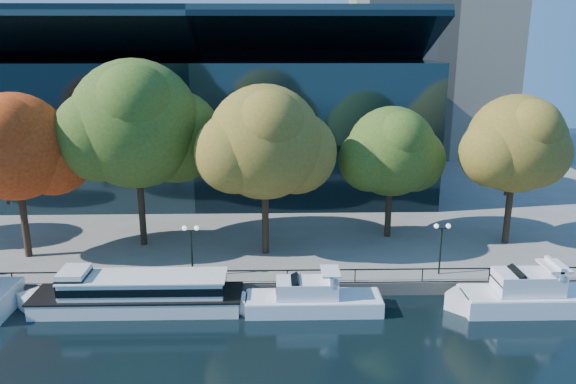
{
  "coord_description": "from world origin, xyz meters",
  "views": [
    {
      "loc": [
        4.12,
        -34.77,
        18.47
      ],
      "look_at": [
        5.17,
        8.0,
        6.59
      ],
      "focal_mm": 35.0,
      "sensor_mm": 36.0,
      "label": 1
    }
  ],
  "objects_px": {
    "tree_4": "(393,153)",
    "lamp_1": "(191,239)",
    "tree_5": "(518,146)",
    "cruiser_near": "(308,299)",
    "tree_3": "(267,145)",
    "tree_1": "(17,149)",
    "tour_boat": "(132,292)",
    "cruiser_far": "(527,295)",
    "tree_2": "(138,127)",
    "lamp_2": "(441,237)"
  },
  "relations": [
    {
      "from": "cruiser_far",
      "to": "tree_2",
      "type": "relative_size",
      "value": 0.7
    },
    {
      "from": "tree_4",
      "to": "lamp_1",
      "type": "bearing_deg",
      "value": -153.09
    },
    {
      "from": "cruiser_far",
      "to": "lamp_2",
      "type": "distance_m",
      "value": 7.04
    },
    {
      "from": "tree_2",
      "to": "tree_4",
      "type": "xyz_separation_m",
      "value": [
        21.55,
        1.55,
        -2.66
      ]
    },
    {
      "from": "tree_1",
      "to": "tree_4",
      "type": "xyz_separation_m",
      "value": [
        30.49,
        4.07,
        -1.33
      ]
    },
    {
      "from": "cruiser_far",
      "to": "tour_boat",
      "type": "bearing_deg",
      "value": 178.19
    },
    {
      "from": "cruiser_near",
      "to": "lamp_1",
      "type": "height_order",
      "value": "lamp_1"
    },
    {
      "from": "tree_5",
      "to": "cruiser_near",
      "type": "bearing_deg",
      "value": -150.27
    },
    {
      "from": "tour_boat",
      "to": "cruiser_near",
      "type": "bearing_deg",
      "value": -2.95
    },
    {
      "from": "cruiser_far",
      "to": "tree_4",
      "type": "distance_m",
      "value": 16.22
    },
    {
      "from": "tree_1",
      "to": "tree_3",
      "type": "relative_size",
      "value": 0.96
    },
    {
      "from": "lamp_2",
      "to": "tree_5",
      "type": "bearing_deg",
      "value": 39.56
    },
    {
      "from": "cruiser_far",
      "to": "lamp_1",
      "type": "xyz_separation_m",
      "value": [
        -23.71,
        4.07,
        2.83
      ]
    },
    {
      "from": "tree_2",
      "to": "lamp_1",
      "type": "xyz_separation_m",
      "value": [
        4.97,
        -6.87,
        -7.33
      ]
    },
    {
      "from": "tour_boat",
      "to": "lamp_2",
      "type": "height_order",
      "value": "lamp_2"
    },
    {
      "from": "tour_boat",
      "to": "lamp_1",
      "type": "xyz_separation_m",
      "value": [
        3.76,
        3.2,
        2.7
      ]
    },
    {
      "from": "tree_3",
      "to": "tree_4",
      "type": "distance_m",
      "value": 11.69
    },
    {
      "from": "cruiser_near",
      "to": "tree_3",
      "type": "bearing_deg",
      "value": 108.56
    },
    {
      "from": "tour_boat",
      "to": "cruiser_near",
      "type": "xyz_separation_m",
      "value": [
        12.23,
        -0.63,
        -0.34
      ]
    },
    {
      "from": "lamp_1",
      "to": "tour_boat",
      "type": "bearing_deg",
      "value": -139.62
    },
    {
      "from": "tree_4",
      "to": "cruiser_far",
      "type": "bearing_deg",
      "value": -60.25
    },
    {
      "from": "tree_4",
      "to": "cruiser_near",
      "type": "bearing_deg",
      "value": -123.53
    },
    {
      "from": "cruiser_near",
      "to": "tree_1",
      "type": "relative_size",
      "value": 0.78
    },
    {
      "from": "cruiser_near",
      "to": "lamp_2",
      "type": "height_order",
      "value": "lamp_2"
    },
    {
      "from": "cruiser_far",
      "to": "lamp_1",
      "type": "relative_size",
      "value": 2.75
    },
    {
      "from": "cruiser_near",
      "to": "tree_2",
      "type": "height_order",
      "value": "tree_2"
    },
    {
      "from": "tree_4",
      "to": "tour_boat",
      "type": "bearing_deg",
      "value": -150.27
    },
    {
      "from": "tour_boat",
      "to": "tree_4",
      "type": "xyz_separation_m",
      "value": [
        20.34,
        11.61,
        7.38
      ]
    },
    {
      "from": "tree_1",
      "to": "lamp_1",
      "type": "xyz_separation_m",
      "value": [
        13.91,
        -4.35,
        -6.0
      ]
    },
    {
      "from": "tree_2",
      "to": "lamp_2",
      "type": "relative_size",
      "value": 3.93
    },
    {
      "from": "tree_3",
      "to": "lamp_2",
      "type": "xyz_separation_m",
      "value": [
        13.08,
        -4.62,
        -6.21
      ]
    },
    {
      "from": "tree_1",
      "to": "tree_5",
      "type": "relative_size",
      "value": 1.04
    },
    {
      "from": "cruiser_near",
      "to": "tree_2",
      "type": "distance_m",
      "value": 20.06
    },
    {
      "from": "cruiser_near",
      "to": "tree_3",
      "type": "xyz_separation_m",
      "value": [
        -2.84,
        8.45,
        9.25
      ]
    },
    {
      "from": "cruiser_near",
      "to": "tree_5",
      "type": "height_order",
      "value": "tree_5"
    },
    {
      "from": "tour_boat",
      "to": "lamp_2",
      "type": "distance_m",
      "value": 22.86
    },
    {
      "from": "cruiser_near",
      "to": "lamp_2",
      "type": "bearing_deg",
      "value": 20.48
    },
    {
      "from": "tree_3",
      "to": "tree_5",
      "type": "height_order",
      "value": "tree_3"
    },
    {
      "from": "cruiser_near",
      "to": "tree_5",
      "type": "distance_m",
      "value": 22.67
    },
    {
      "from": "tour_boat",
      "to": "tree_4",
      "type": "distance_m",
      "value": 24.55
    },
    {
      "from": "tour_boat",
      "to": "tree_3",
      "type": "xyz_separation_m",
      "value": [
        9.39,
        7.82,
        8.91
      ]
    },
    {
      "from": "cruiser_far",
      "to": "tree_5",
      "type": "xyz_separation_m",
      "value": [
        2.94,
        10.62,
        8.48
      ]
    },
    {
      "from": "tree_2",
      "to": "tree_3",
      "type": "bearing_deg",
      "value": -11.99
    },
    {
      "from": "cruiser_far",
      "to": "tree_3",
      "type": "height_order",
      "value": "tree_3"
    },
    {
      "from": "tour_boat",
      "to": "cruiser_near",
      "type": "relative_size",
      "value": 1.51
    },
    {
      "from": "tree_3",
      "to": "lamp_1",
      "type": "xyz_separation_m",
      "value": [
        -5.63,
        -4.62,
        -6.21
      ]
    },
    {
      "from": "cruiser_near",
      "to": "cruiser_far",
      "type": "xyz_separation_m",
      "value": [
        15.24,
        -0.24,
        0.21
      ]
    },
    {
      "from": "cruiser_far",
      "to": "tree_5",
      "type": "height_order",
      "value": "tree_5"
    },
    {
      "from": "tree_5",
      "to": "lamp_2",
      "type": "height_order",
      "value": "tree_5"
    },
    {
      "from": "tree_3",
      "to": "lamp_1",
      "type": "relative_size",
      "value": 3.47
    }
  ]
}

